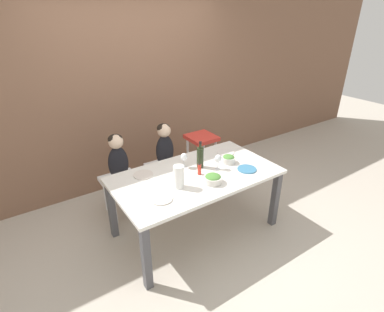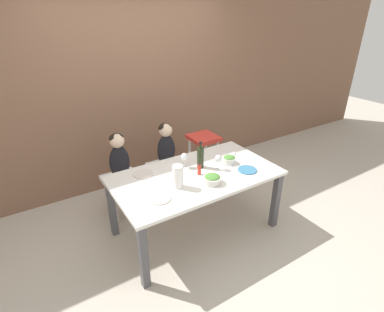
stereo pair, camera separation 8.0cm
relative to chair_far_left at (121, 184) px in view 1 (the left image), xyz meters
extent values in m
plane|color=#BCB2A3|center=(0.56, -0.77, -0.40)|extent=(14.00, 14.00, 0.00)
cube|color=brown|center=(0.56, 0.69, 0.95)|extent=(10.00, 0.06, 2.70)
cube|color=white|center=(0.56, -0.77, 0.31)|extent=(1.73, 0.96, 0.03)
cube|color=#4C4C51|center=(-0.25, -1.19, -0.05)|extent=(0.07, 0.07, 0.69)
cube|color=#4C4C51|center=(1.36, -1.19, -0.05)|extent=(0.07, 0.07, 0.69)
cube|color=#4C4C51|center=(-0.25, -0.35, -0.05)|extent=(0.07, 0.07, 0.69)
cube|color=#4C4C51|center=(1.36, -0.35, -0.05)|extent=(0.07, 0.07, 0.69)
cylinder|color=silver|center=(-0.16, -0.16, -0.19)|extent=(0.04, 0.04, 0.42)
cylinder|color=silver|center=(0.16, -0.16, -0.19)|extent=(0.04, 0.04, 0.42)
cylinder|color=silver|center=(-0.16, 0.16, -0.19)|extent=(0.04, 0.04, 0.42)
cylinder|color=silver|center=(0.16, 0.16, -0.19)|extent=(0.04, 0.04, 0.42)
cube|color=white|center=(0.00, 0.00, 0.04)|extent=(0.42, 0.43, 0.05)
cylinder|color=silver|center=(0.45, -0.16, -0.19)|extent=(0.04, 0.04, 0.42)
cylinder|color=silver|center=(0.77, -0.16, -0.19)|extent=(0.04, 0.04, 0.42)
cylinder|color=silver|center=(0.45, 0.16, -0.19)|extent=(0.04, 0.04, 0.42)
cylinder|color=silver|center=(0.77, 0.16, -0.19)|extent=(0.04, 0.04, 0.42)
cube|color=white|center=(0.61, 0.00, 0.04)|extent=(0.42, 0.43, 0.05)
cylinder|color=silver|center=(1.04, -0.13, -0.05)|extent=(0.04, 0.04, 0.71)
cylinder|color=silver|center=(1.31, -0.13, -0.05)|extent=(0.04, 0.04, 0.71)
cylinder|color=silver|center=(1.04, 0.13, -0.05)|extent=(0.04, 0.04, 0.71)
cylinder|color=silver|center=(1.31, 0.13, -0.05)|extent=(0.04, 0.04, 0.71)
cube|color=red|center=(1.18, 0.00, 0.33)|extent=(0.36, 0.37, 0.05)
ellipsoid|color=black|center=(0.00, 0.00, 0.28)|extent=(0.24, 0.15, 0.42)
sphere|color=beige|center=(0.00, 0.00, 0.56)|extent=(0.17, 0.17, 0.17)
ellipsoid|color=black|center=(0.00, 0.01, 0.58)|extent=(0.16, 0.16, 0.12)
ellipsoid|color=black|center=(0.61, 0.00, 0.28)|extent=(0.24, 0.15, 0.42)
sphere|color=beige|center=(0.61, 0.00, 0.56)|extent=(0.17, 0.17, 0.17)
ellipsoid|color=black|center=(0.61, 0.01, 0.58)|extent=(0.16, 0.16, 0.12)
cylinder|color=#232D19|center=(0.68, -0.67, 0.44)|extent=(0.07, 0.07, 0.23)
cylinder|color=#232D19|center=(0.68, -0.67, 0.59)|extent=(0.03, 0.03, 0.07)
cylinder|color=black|center=(0.68, -0.67, 0.62)|extent=(0.03, 0.03, 0.02)
cylinder|color=white|center=(0.28, -0.89, 0.44)|extent=(0.10, 0.10, 0.23)
cylinder|color=white|center=(0.82, -0.81, 0.33)|extent=(0.06, 0.06, 0.00)
cylinder|color=white|center=(0.82, -0.81, 0.37)|extent=(0.01, 0.01, 0.08)
ellipsoid|color=white|center=(0.82, -0.81, 0.45)|extent=(0.07, 0.07, 0.09)
cylinder|color=white|center=(0.53, -0.57, 0.33)|extent=(0.06, 0.06, 0.00)
cylinder|color=white|center=(0.53, -0.57, 0.37)|extent=(0.01, 0.01, 0.08)
ellipsoid|color=white|center=(0.53, -0.57, 0.45)|extent=(0.07, 0.07, 0.09)
cylinder|color=silver|center=(0.60, -1.01, 0.36)|extent=(0.18, 0.18, 0.07)
ellipsoid|color=#4C8438|center=(0.60, -1.01, 0.40)|extent=(0.16, 0.16, 0.05)
cylinder|color=silver|center=(1.01, -0.76, 0.36)|extent=(0.15, 0.15, 0.07)
ellipsoid|color=#4C8438|center=(1.01, -0.76, 0.40)|extent=(0.13, 0.13, 0.05)
cylinder|color=silver|center=(0.03, -0.98, 0.34)|extent=(0.21, 0.21, 0.01)
cylinder|color=silver|center=(0.09, -0.49, 0.34)|extent=(0.21, 0.21, 0.01)
cylinder|color=silver|center=(1.14, -0.55, 0.34)|extent=(0.21, 0.21, 0.01)
cylinder|color=teal|center=(1.07, -1.00, 0.34)|extent=(0.21, 0.21, 0.01)
cylinder|color=red|center=(0.58, -0.79, 0.39)|extent=(0.04, 0.04, 0.12)
cone|color=black|center=(0.58, -0.79, 0.46)|extent=(0.03, 0.03, 0.02)
camera|label=1|loc=(-1.00, -3.01, 1.88)|focal=28.00mm
camera|label=2|loc=(-0.93, -3.06, 1.88)|focal=28.00mm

